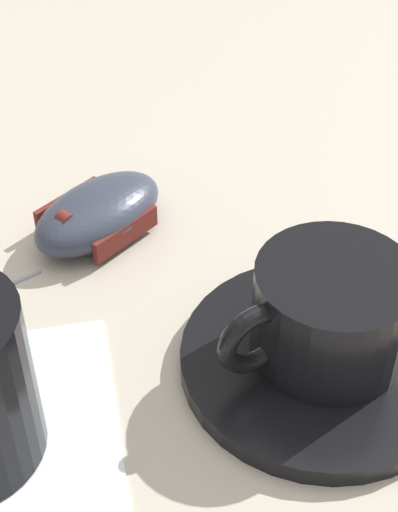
% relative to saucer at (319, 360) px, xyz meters
% --- Properties ---
extents(ground_plane, '(3.00, 3.00, 0.00)m').
position_rel_saucer_xyz_m(ground_plane, '(-0.10, 0.09, -0.01)').
color(ground_plane, '#B2A899').
extents(saucer, '(0.15, 0.15, 0.01)m').
position_rel_saucer_xyz_m(saucer, '(0.00, 0.00, 0.00)').
color(saucer, black).
rests_on(saucer, ground).
extents(coffee_cup, '(0.11, 0.08, 0.06)m').
position_rel_saucer_xyz_m(coffee_cup, '(0.00, 0.00, 0.03)').
color(coffee_cup, black).
rests_on(coffee_cup, saucer).
extents(computer_mouse, '(0.11, 0.09, 0.03)m').
position_rel_saucer_xyz_m(computer_mouse, '(-0.08, 0.16, 0.01)').
color(computer_mouse, '#2D3342').
rests_on(computer_mouse, ground).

